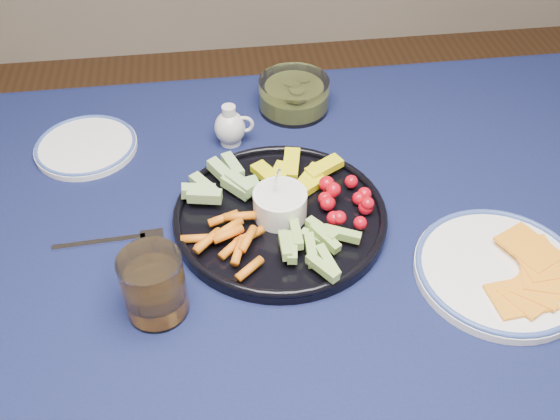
{
  "coord_description": "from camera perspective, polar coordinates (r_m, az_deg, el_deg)",
  "views": [
    {
      "loc": [
        -0.04,
        -0.61,
        1.44
      ],
      "look_at": [
        0.05,
        0.09,
        0.77
      ],
      "focal_mm": 40.0,
      "sensor_mm": 36.0,
      "label": 1
    }
  ],
  "objects": [
    {
      "name": "dining_table",
      "position": [
        1.0,
        -2.45,
        -8.58
      ],
      "size": [
        1.67,
        1.07,
        0.75
      ],
      "color": "#492C18",
      "rests_on": "ground"
    },
    {
      "name": "cheese_plate",
      "position": [
        0.96,
        19.51,
        -5.09
      ],
      "size": [
        0.25,
        0.25,
        0.03
      ],
      "color": "white",
      "rests_on": "dining_table"
    },
    {
      "name": "fork_left",
      "position": [
        1.0,
        -14.6,
        -2.65
      ],
      "size": [
        0.17,
        0.02,
        0.0
      ],
      "color": "silver",
      "rests_on": "dining_table"
    },
    {
      "name": "side_plate_extra",
      "position": [
        1.18,
        -17.31,
        5.61
      ],
      "size": [
        0.18,
        0.18,
        0.02
      ],
      "color": "white",
      "rests_on": "dining_table"
    },
    {
      "name": "juice_tumbler",
      "position": [
        0.86,
        -11.41,
        -7.06
      ],
      "size": [
        0.09,
        0.09,
        0.1
      ],
      "color": "silver",
      "rests_on": "dining_table"
    },
    {
      "name": "pickle_bowl",
      "position": [
        1.22,
        1.28,
        10.37
      ],
      "size": [
        0.14,
        0.14,
        0.06
      ],
      "color": "silver",
      "rests_on": "dining_table"
    },
    {
      "name": "creamer_pitcher",
      "position": [
        1.13,
        -4.56,
        7.55
      ],
      "size": [
        0.07,
        0.06,
        0.08
      ],
      "color": "silver",
      "rests_on": "dining_table"
    },
    {
      "name": "fork_right",
      "position": [
        0.95,
        21.62,
        -7.93
      ],
      "size": [
        0.16,
        0.04,
        0.0
      ],
      "color": "silver",
      "rests_on": "dining_table"
    },
    {
      "name": "crudite_platter",
      "position": [
        0.98,
        -0.14,
        -0.22
      ],
      "size": [
        0.34,
        0.34,
        0.11
      ],
      "color": "black",
      "rests_on": "dining_table"
    }
  ]
}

